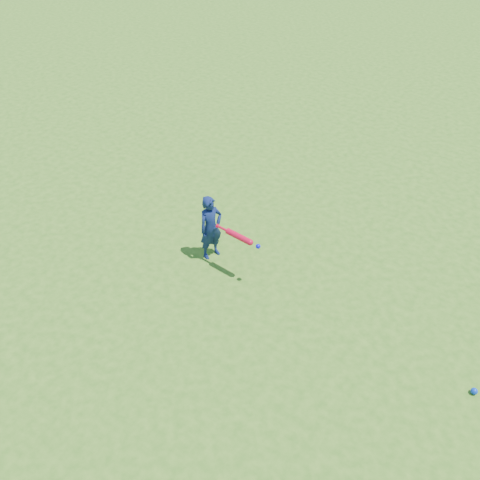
{
  "coord_description": "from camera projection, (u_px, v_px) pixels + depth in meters",
  "views": [
    {
      "loc": [
        3.24,
        -4.91,
        4.76
      ],
      "look_at": [
        0.11,
        -0.6,
        0.51
      ],
      "focal_mm": 40.0,
      "sensor_mm": 36.0,
      "label": 1
    }
  ],
  "objects": [
    {
      "name": "ground_ball_blue",
      "position": [
        474.0,
        391.0,
        5.59
      ],
      "size": [
        0.07,
        0.07,
        0.07
      ],
      "primitive_type": "sphere",
      "color": "#0B38C8",
      "rests_on": "ground"
    },
    {
      "name": "child",
      "position": [
        211.0,
        228.0,
        7.08
      ],
      "size": [
        0.31,
        0.39,
        0.94
      ],
      "primitive_type": "imported",
      "rotation": [
        0.0,
        0.0,
        1.28
      ],
      "color": "#111D4F",
      "rests_on": "ground"
    },
    {
      "name": "ground",
      "position": [
        259.0,
        244.0,
        7.56
      ],
      "size": [
        80.0,
        80.0,
        0.0
      ],
      "primitive_type": "plane",
      "color": "#396E1A",
      "rests_on": "ground"
    },
    {
      "name": "bat_swing",
      "position": [
        241.0,
        238.0,
        6.7
      ],
      "size": [
        0.7,
        0.1,
        0.08
      ],
      "rotation": [
        0.0,
        0.0,
        -0.06
      ],
      "color": "red",
      "rests_on": "ground"
    }
  ]
}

